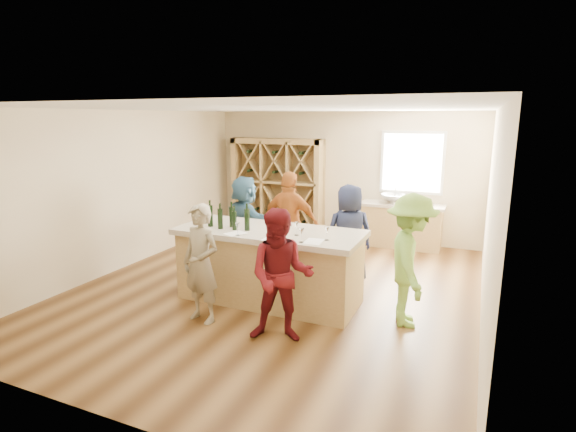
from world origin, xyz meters
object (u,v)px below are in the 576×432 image
at_px(wine_bottle_b, 220,219).
at_px(person_near_left, 201,264).
at_px(wine_bottle_e, 247,220).
at_px(person_near_right, 281,276).
at_px(wine_bottle_d, 234,221).
at_px(tasting_counter_base, 270,268).
at_px(wine_bottle_a, 210,216).
at_px(person_far_mid, 290,224).
at_px(person_far_right, 349,234).
at_px(person_server, 410,260).
at_px(sink, 393,199).
at_px(wine_rack, 277,186).
at_px(person_far_left, 245,221).
at_px(wine_bottle_c, 232,217).

height_order(wine_bottle_b, person_near_left, person_near_left).
relative_size(wine_bottle_e, person_near_right, 0.19).
distance_m(wine_bottle_d, person_near_right, 1.46).
distance_m(tasting_counter_base, wine_bottle_a, 1.17).
distance_m(tasting_counter_base, wine_bottle_e, 0.80).
height_order(wine_bottle_d, wine_bottle_e, wine_bottle_e).
distance_m(wine_bottle_a, person_far_mid, 1.54).
bearing_deg(person_near_right, person_far_right, 68.43).
distance_m(wine_bottle_d, person_server, 2.50).
bearing_deg(person_far_right, sink, -129.36).
bearing_deg(sink, person_near_right, -95.40).
distance_m(wine_bottle_d, person_far_mid, 1.42).
height_order(wine_bottle_b, wine_bottle_e, wine_bottle_e).
height_order(wine_rack, person_near_left, wine_rack).
xyz_separation_m(wine_bottle_a, person_server, (2.91, 0.17, -0.37)).
bearing_deg(wine_bottle_d, person_server, 4.82).
relative_size(tasting_counter_base, person_near_left, 1.64).
height_order(wine_bottle_a, person_near_left, person_near_left).
bearing_deg(wine_bottle_b, wine_bottle_e, 8.71).
distance_m(person_near_left, person_far_mid, 2.16).
height_order(sink, wine_bottle_e, wine_bottle_e).
height_order(tasting_counter_base, person_far_left, person_far_left).
distance_m(person_near_right, person_far_mid, 2.36).
xyz_separation_m(wine_rack, wine_bottle_b, (0.91, -3.96, 0.13)).
distance_m(wine_bottle_d, wine_bottle_e, 0.19).
height_order(sink, person_far_right, person_far_right).
distance_m(person_far_mid, person_far_left, 0.96).
bearing_deg(person_server, wine_bottle_c, 76.37).
distance_m(person_near_left, person_server, 2.72).
bearing_deg(person_far_mid, tasting_counter_base, 98.69).
relative_size(wine_bottle_a, person_near_right, 0.19).
height_order(wine_bottle_e, person_far_left, person_far_left).
xyz_separation_m(wine_bottle_c, person_near_right, (1.25, -0.99, -0.41)).
xyz_separation_m(sink, tasting_counter_base, (-1.11, -3.66, -0.51)).
bearing_deg(wine_bottle_b, tasting_counter_base, 18.16).
distance_m(sink, wine_bottle_d, 4.18).
relative_size(wine_rack, tasting_counter_base, 0.85).
height_order(sink, tasting_counter_base, sink).
distance_m(sink, tasting_counter_base, 3.86).
bearing_deg(tasting_counter_base, wine_rack, 113.07).
relative_size(person_far_mid, person_far_right, 1.10).
bearing_deg(person_far_left, wine_bottle_c, 142.54).
xyz_separation_m(wine_bottle_c, wine_bottle_e, (0.31, -0.10, 0.01)).
distance_m(person_near_left, person_near_right, 1.19).
height_order(wine_bottle_c, person_far_left, person_far_left).
relative_size(wine_rack, wine_bottle_a, 6.90).
relative_size(person_server, person_far_mid, 0.97).
relative_size(sink, wine_bottle_a, 1.70).
xyz_separation_m(wine_rack, wine_bottle_e, (1.32, -3.90, 0.14)).
relative_size(wine_bottle_a, person_far_mid, 0.18).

